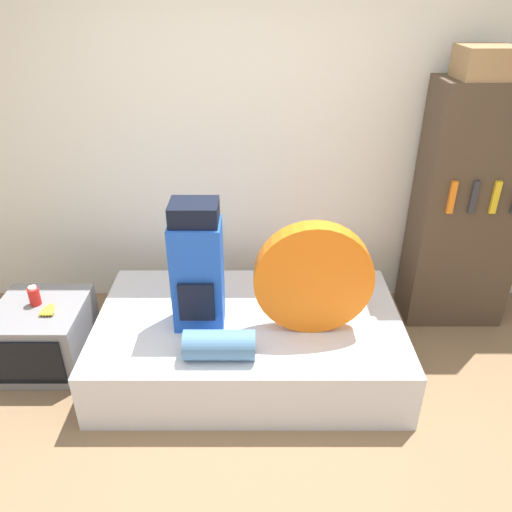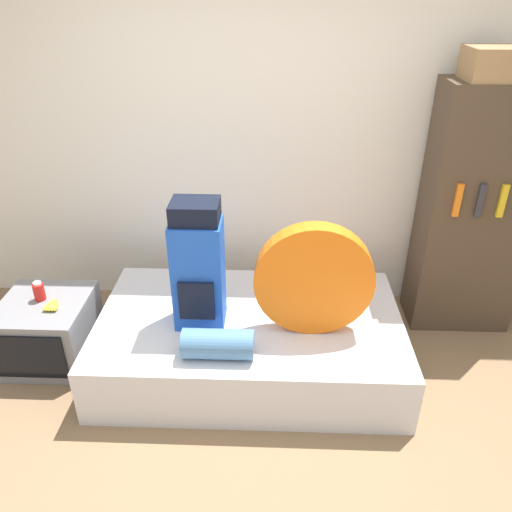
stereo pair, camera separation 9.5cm
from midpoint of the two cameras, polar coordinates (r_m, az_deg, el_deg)
ground_plane at (r=2.88m, az=-1.52°, el=-23.97°), size 16.00×16.00×0.00m
wall_back at (r=3.66m, az=-1.06°, el=13.19°), size 8.00×0.05×2.60m
bed at (r=3.37m, az=-1.51°, el=-9.64°), size 1.96×1.17×0.39m
backpack at (r=3.01m, az=-7.51°, el=-1.40°), size 0.30×0.28×0.82m
tent_bag at (r=2.98m, az=5.76°, el=-2.59°), size 0.71×0.12×0.71m
sleeping_roll at (r=2.90m, az=-5.05°, el=-10.09°), size 0.41×0.18×0.18m
television at (r=3.67m, az=-23.62°, el=-8.27°), size 0.57×0.59×0.45m
canister at (r=3.56m, az=-24.61°, el=-4.15°), size 0.07×0.07×0.13m
banana_bunch at (r=3.47m, az=-23.22°, el=-5.63°), size 0.11×0.13×0.04m
bookshelf at (r=3.81m, az=22.50°, el=4.94°), size 0.71×0.40×1.77m
cardboard_box at (r=3.50m, az=24.11°, el=19.55°), size 0.32×0.31×0.19m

